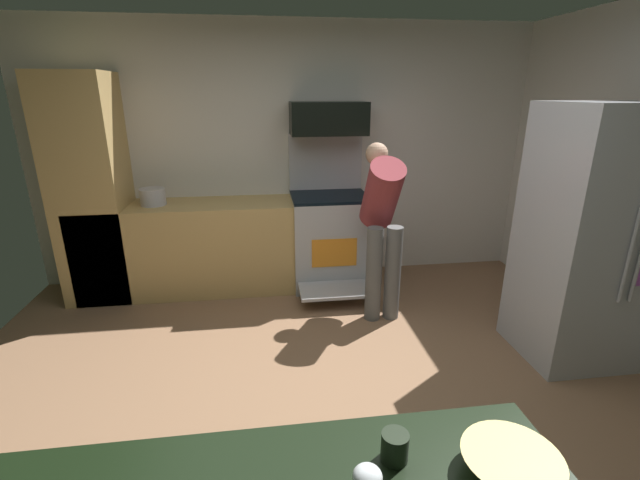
% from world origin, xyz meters
% --- Properties ---
extents(ground_plane, '(5.20, 4.80, 0.02)m').
position_xyz_m(ground_plane, '(0.00, 0.00, -0.01)').
color(ground_plane, '#8A6548').
extents(wall_back, '(5.20, 0.12, 2.60)m').
position_xyz_m(wall_back, '(0.00, 2.34, 1.30)').
color(wall_back, silver).
rests_on(wall_back, ground).
extents(lower_cabinet_run, '(2.40, 0.60, 0.90)m').
position_xyz_m(lower_cabinet_run, '(-0.90, 1.98, 0.45)').
color(lower_cabinet_run, tan).
rests_on(lower_cabinet_run, ground).
extents(cabinet_column, '(0.60, 0.60, 2.10)m').
position_xyz_m(cabinet_column, '(-1.90, 1.98, 1.05)').
color(cabinet_column, tan).
rests_on(cabinet_column, ground).
extents(oven_range, '(0.76, 1.02, 1.53)m').
position_xyz_m(oven_range, '(0.35, 1.97, 0.51)').
color(oven_range, '#B5B6BB').
rests_on(oven_range, ground).
extents(microwave, '(0.74, 0.38, 0.31)m').
position_xyz_m(microwave, '(0.35, 2.06, 1.68)').
color(microwave, black).
rests_on(microwave, oven_range).
extents(refrigerator, '(0.85, 0.73, 1.87)m').
position_xyz_m(refrigerator, '(2.03, 0.42, 0.94)').
color(refrigerator, '#B4B7C2').
rests_on(refrigerator, ground).
extents(person_cook, '(0.31, 0.60, 1.51)m').
position_xyz_m(person_cook, '(0.69, 1.25, 0.89)').
color(person_cook, '#5D5D5D').
rests_on(person_cook, ground).
extents(mixing_bowl_small, '(0.28, 0.28, 0.07)m').
position_xyz_m(mixing_bowl_small, '(0.33, -1.38, 0.94)').
color(mixing_bowl_small, '#ECD577').
rests_on(mixing_bowl_small, counter_island).
extents(wine_glass_mid, '(0.08, 0.08, 0.15)m').
position_xyz_m(wine_glass_mid, '(-0.10, -1.44, 1.01)').
color(wine_glass_mid, silver).
rests_on(wine_glass_mid, counter_island).
extents(mug_tea, '(0.08, 0.08, 0.09)m').
position_xyz_m(mug_tea, '(0.03, -1.28, 0.95)').
color(mug_tea, black).
rests_on(mug_tea, counter_island).
extents(stock_pot, '(0.24, 0.24, 0.16)m').
position_xyz_m(stock_pot, '(-1.36, 1.98, 0.98)').
color(stock_pot, silver).
rests_on(stock_pot, lower_cabinet_run).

